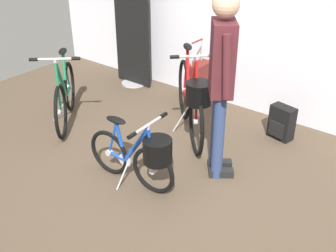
{
  "coord_description": "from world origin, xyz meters",
  "views": [
    {
      "loc": [
        1.93,
        -2.36,
        2.4
      ],
      "look_at": [
        -0.14,
        0.3,
        0.55
      ],
      "focal_mm": 44.89,
      "sensor_mm": 36.0,
      "label": 1
    }
  ],
  "objects_px": {
    "display_bike_left": "(65,95)",
    "floor_banner_stand": "(132,27)",
    "visitor_near_wall": "(222,76)",
    "folding_bike_foreground": "(141,154)",
    "handbag_on_floor": "(281,123)",
    "display_bike_right": "(192,99)",
    "rolling_suitcase": "(199,82)"
  },
  "relations": [
    {
      "from": "folding_bike_foreground",
      "to": "visitor_near_wall",
      "type": "height_order",
      "value": "visitor_near_wall"
    },
    {
      "from": "display_bike_left",
      "to": "handbag_on_floor",
      "type": "height_order",
      "value": "display_bike_left"
    },
    {
      "from": "display_bike_right",
      "to": "visitor_near_wall",
      "type": "distance_m",
      "value": 0.88
    },
    {
      "from": "floor_banner_stand",
      "to": "folding_bike_foreground",
      "type": "bearing_deg",
      "value": -46.39
    },
    {
      "from": "visitor_near_wall",
      "to": "floor_banner_stand",
      "type": "bearing_deg",
      "value": 151.35
    },
    {
      "from": "display_bike_left",
      "to": "floor_banner_stand",
      "type": "bearing_deg",
      "value": 96.5
    },
    {
      "from": "display_bike_left",
      "to": "handbag_on_floor",
      "type": "distance_m",
      "value": 2.51
    },
    {
      "from": "display_bike_left",
      "to": "visitor_near_wall",
      "type": "distance_m",
      "value": 2.09
    },
    {
      "from": "folding_bike_foreground",
      "to": "visitor_near_wall",
      "type": "bearing_deg",
      "value": 56.75
    },
    {
      "from": "display_bike_right",
      "to": "rolling_suitcase",
      "type": "distance_m",
      "value": 0.97
    },
    {
      "from": "floor_banner_stand",
      "to": "display_bike_left",
      "type": "distance_m",
      "value": 1.46
    },
    {
      "from": "floor_banner_stand",
      "to": "display_bike_left",
      "type": "relative_size",
      "value": 1.82
    },
    {
      "from": "folding_bike_foreground",
      "to": "display_bike_left",
      "type": "bearing_deg",
      "value": 164.51
    },
    {
      "from": "display_bike_left",
      "to": "handbag_on_floor",
      "type": "xyz_separation_m",
      "value": [
        2.19,
        1.21,
        -0.16
      ]
    },
    {
      "from": "display_bike_right",
      "to": "rolling_suitcase",
      "type": "relative_size",
      "value": 1.36
    },
    {
      "from": "folding_bike_foreground",
      "to": "visitor_near_wall",
      "type": "xyz_separation_m",
      "value": [
        0.42,
        0.64,
        0.66
      ]
    },
    {
      "from": "floor_banner_stand",
      "to": "handbag_on_floor",
      "type": "bearing_deg",
      "value": -3.83
    },
    {
      "from": "folding_bike_foreground",
      "to": "rolling_suitcase",
      "type": "distance_m",
      "value": 1.96
    },
    {
      "from": "floor_banner_stand",
      "to": "rolling_suitcase",
      "type": "bearing_deg",
      "value": 2.87
    },
    {
      "from": "rolling_suitcase",
      "to": "floor_banner_stand",
      "type": "bearing_deg",
      "value": -177.13
    },
    {
      "from": "floor_banner_stand",
      "to": "folding_bike_foreground",
      "type": "height_order",
      "value": "floor_banner_stand"
    },
    {
      "from": "visitor_near_wall",
      "to": "rolling_suitcase",
      "type": "distance_m",
      "value": 1.76
    },
    {
      "from": "handbag_on_floor",
      "to": "visitor_near_wall",
      "type": "bearing_deg",
      "value": -102.28
    },
    {
      "from": "visitor_near_wall",
      "to": "folding_bike_foreground",
      "type": "bearing_deg",
      "value": -123.25
    },
    {
      "from": "visitor_near_wall",
      "to": "handbag_on_floor",
      "type": "relative_size",
      "value": 4.53
    },
    {
      "from": "folding_bike_foreground",
      "to": "display_bike_left",
      "type": "height_order",
      "value": "display_bike_left"
    },
    {
      "from": "visitor_near_wall",
      "to": "handbag_on_floor",
      "type": "bearing_deg",
      "value": 77.72
    },
    {
      "from": "floor_banner_stand",
      "to": "display_bike_right",
      "type": "bearing_deg",
      "value": -26.44
    },
    {
      "from": "display_bike_right",
      "to": "visitor_near_wall",
      "type": "xyz_separation_m",
      "value": [
        0.58,
        -0.39,
        0.54
      ]
    },
    {
      "from": "folding_bike_foreground",
      "to": "display_bike_right",
      "type": "bearing_deg",
      "value": 98.98
    },
    {
      "from": "handbag_on_floor",
      "to": "folding_bike_foreground",
      "type": "bearing_deg",
      "value": -111.16
    },
    {
      "from": "handbag_on_floor",
      "to": "display_bike_right",
      "type": "bearing_deg",
      "value": -142.41
    }
  ]
}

